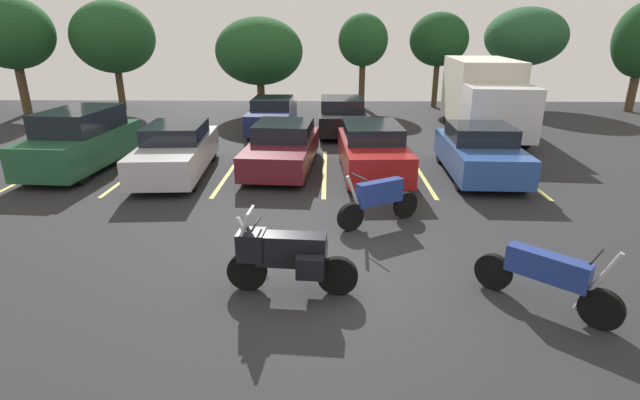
% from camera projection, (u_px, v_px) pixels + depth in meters
% --- Properties ---
extents(ground, '(44.00, 44.00, 0.10)m').
position_uv_depth(ground, '(323.00, 277.00, 8.59)').
color(ground, '#262628').
extents(motorcycle_touring, '(2.21, 0.90, 1.47)m').
position_uv_depth(motorcycle_touring, '(286.00, 255.00, 7.81)').
color(motorcycle_touring, black).
rests_on(motorcycle_touring, ground).
extents(motorcycle_second, '(1.92, 1.21, 1.28)m').
position_uv_depth(motorcycle_second, '(379.00, 200.00, 10.62)').
color(motorcycle_second, black).
rests_on(motorcycle_second, ground).
extents(motorcycle_third, '(1.77, 1.63, 1.27)m').
position_uv_depth(motorcycle_third, '(547.00, 276.00, 7.40)').
color(motorcycle_third, black).
rests_on(motorcycle_third, ground).
extents(parking_stripes, '(14.93, 5.11, 0.01)m').
position_uv_depth(parking_stripes, '(277.00, 171.00, 14.80)').
color(parking_stripes, '#EAE066').
rests_on(parking_stripes, ground).
extents(car_green, '(2.13, 4.73, 1.87)m').
position_uv_depth(car_green, '(82.00, 140.00, 14.83)').
color(car_green, '#235638').
rests_on(car_green, ground).
extents(car_silver, '(2.10, 4.88, 1.52)m').
position_uv_depth(car_silver, '(176.00, 151.00, 14.33)').
color(car_silver, '#B7B7BC').
rests_on(car_silver, ground).
extents(car_maroon, '(2.20, 4.71, 1.42)m').
position_uv_depth(car_maroon, '(283.00, 147.00, 14.94)').
color(car_maroon, maroon).
rests_on(car_maroon, ground).
extents(car_red, '(2.00, 4.31, 1.51)m').
position_uv_depth(car_red, '(372.00, 151.00, 14.23)').
color(car_red, maroon).
rests_on(car_red, ground).
extents(car_blue, '(2.09, 4.34, 1.52)m').
position_uv_depth(car_blue, '(480.00, 152.00, 14.14)').
color(car_blue, '#2D519E').
rests_on(car_blue, ground).
extents(car_far_navy, '(1.80, 4.42, 1.44)m').
position_uv_depth(car_far_navy, '(273.00, 115.00, 20.27)').
color(car_far_navy, navy).
rests_on(car_far_navy, ground).
extents(car_far_black, '(1.94, 4.60, 1.47)m').
position_uv_depth(car_far_black, '(342.00, 116.00, 20.10)').
color(car_far_black, black).
rests_on(car_far_black, ground).
extents(box_truck, '(3.02, 7.27, 3.01)m').
position_uv_depth(box_truck, '(483.00, 96.00, 19.74)').
color(box_truck, silver).
rests_on(box_truck, ground).
extents(tree_center, '(4.46, 4.46, 5.37)m').
position_uv_depth(tree_center, '(526.00, 37.00, 26.51)').
color(tree_center, '#4C3823').
rests_on(tree_center, ground).
extents(tree_center_left, '(4.25, 4.25, 5.63)m').
position_uv_depth(tree_center_left, '(113.00, 37.00, 24.83)').
color(tree_center_left, '#4C3823').
rests_on(tree_center_left, ground).
extents(tree_right, '(4.48, 4.48, 4.81)m').
position_uv_depth(tree_right, '(259.00, 51.00, 24.39)').
color(tree_right, '#4C3823').
rests_on(tree_right, ground).
extents(tree_left, '(3.17, 3.17, 5.08)m').
position_uv_depth(tree_left, '(439.00, 40.00, 25.77)').
color(tree_left, '#4C3823').
rests_on(tree_left, ground).
extents(tree_far_left, '(2.69, 2.69, 5.00)m').
position_uv_depth(tree_far_left, '(363.00, 41.00, 25.66)').
color(tree_far_left, '#4C3823').
rests_on(tree_far_left, ground).
extents(tree_rear, '(3.95, 3.95, 5.74)m').
position_uv_depth(tree_rear, '(12.00, 34.00, 23.35)').
color(tree_rear, '#4C3823').
rests_on(tree_rear, ground).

